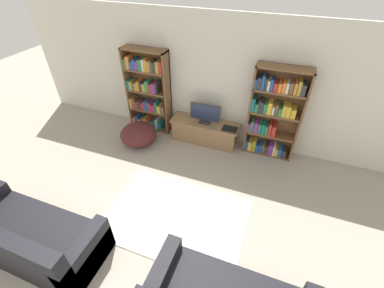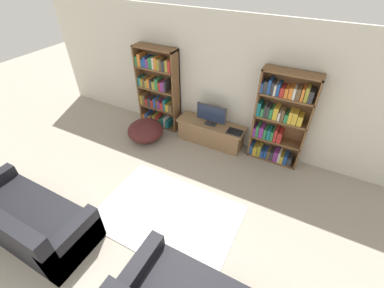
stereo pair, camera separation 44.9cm
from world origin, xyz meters
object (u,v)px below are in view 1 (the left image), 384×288
object	(u,v)px
beanbag_ottoman	(138,134)
bookshelf_right	(273,115)
tv_stand	(205,132)
television	(205,113)
laptop	(230,129)
couch_left_sectional	(30,238)
bookshelf_left	(148,92)

from	to	relation	value
beanbag_ottoman	bookshelf_right	bearing A→B (deg)	14.18
tv_stand	television	bearing A→B (deg)	-90.00
laptop	tv_stand	bearing A→B (deg)	172.35
couch_left_sectional	television	bearing A→B (deg)	66.65
television	couch_left_sectional	bearing A→B (deg)	-113.35
laptop	beanbag_ottoman	size ratio (longest dim) A/B	0.40
television	laptop	distance (m)	0.60
bookshelf_right	beanbag_ottoman	bearing A→B (deg)	-165.82
bookshelf_left	bookshelf_right	distance (m)	2.69
couch_left_sectional	beanbag_ottoman	world-z (taller)	couch_left_sectional
beanbag_ottoman	laptop	bearing A→B (deg)	14.46
tv_stand	television	xyz separation A→B (m)	(0.00, -0.02, 0.47)
tv_stand	television	distance (m)	0.47
tv_stand	couch_left_sectional	distance (m)	3.60
bookshelf_left	beanbag_ottoman	world-z (taller)	bookshelf_left
beanbag_ottoman	television	bearing A→B (deg)	22.22
bookshelf_right	couch_left_sectional	world-z (taller)	bookshelf_right
couch_left_sectional	beanbag_ottoman	xyz separation A→B (m)	(0.10, 2.75, -0.08)
bookshelf_left	television	size ratio (longest dim) A/B	2.89
bookshelf_left	television	world-z (taller)	bookshelf_left
bookshelf_right	beanbag_ottoman	xyz separation A→B (m)	(-2.64, -0.67, -0.68)
beanbag_ottoman	bookshelf_left	bearing A→B (deg)	93.82
bookshelf_left	beanbag_ottoman	distance (m)	0.95
couch_left_sectional	beanbag_ottoman	size ratio (longest dim) A/B	2.57
tv_stand	bookshelf_left	bearing A→B (deg)	175.56
tv_stand	laptop	bearing A→B (deg)	-7.65
television	beanbag_ottoman	distance (m)	1.51
bookshelf_left	television	xyz separation A→B (m)	(1.37, -0.12, -0.19)
couch_left_sectional	beanbag_ottoman	bearing A→B (deg)	87.97
beanbag_ottoman	couch_left_sectional	bearing A→B (deg)	-92.03
bookshelf_left	laptop	size ratio (longest dim) A/B	5.96
laptop	beanbag_ottoman	bearing A→B (deg)	-165.54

